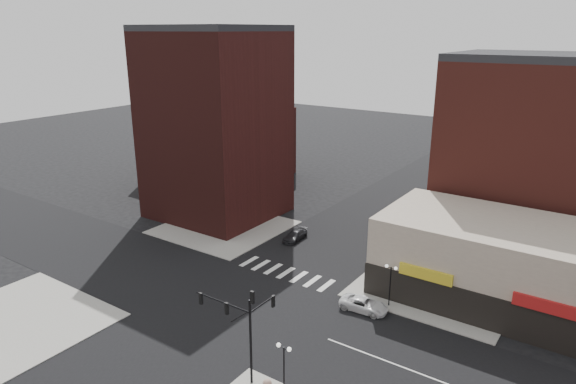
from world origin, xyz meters
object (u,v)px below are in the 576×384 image
Objects in this scene: traffic_signal at (243,319)px; street_lamp_se_a at (284,357)px; dark_sedan_north at (295,235)px; street_lamp_ne at (391,275)px; white_suv at (364,304)px.

traffic_signal is 4.12m from street_lamp_se_a.
street_lamp_se_a reaches higher than dark_sedan_north.
white_suv is at bearing -128.46° from street_lamp_ne.
traffic_signal is at bearing -68.25° from dark_sedan_north.
street_lamp_ne is at bearing 86.42° from street_lamp_se_a.
street_lamp_se_a and street_lamp_ne have the same top height.
dark_sedan_north is at bearing 122.21° from street_lamp_se_a.
street_lamp_ne reaches higher than white_suv.
street_lamp_se_a is at bearing -2.57° from traffic_signal.
dark_sedan_north is at bearing 115.59° from traffic_signal.
white_suv is 1.09× the size of dark_sedan_north.
dark_sedan_north is (-11.61, 24.24, -4.35)m from traffic_signal.
traffic_signal is at bearing 177.43° from street_lamp_se_a.
white_suv is (-0.61, 13.97, -2.65)m from street_lamp_se_a.
white_suv is at bearing -39.10° from dark_sedan_north.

